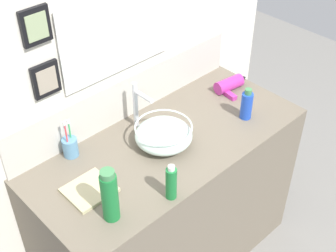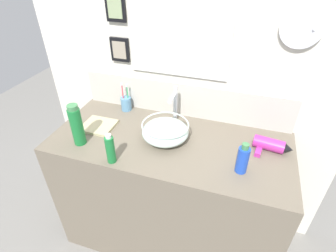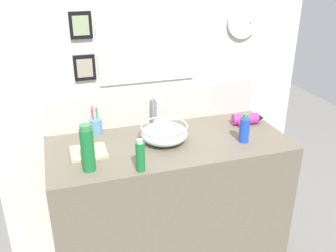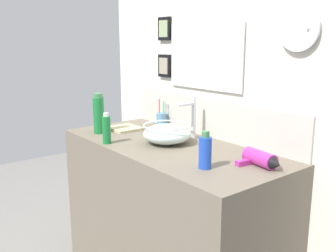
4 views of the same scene
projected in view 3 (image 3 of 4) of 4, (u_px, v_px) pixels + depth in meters
The scene contains 10 objects.
vanity_counter at pixel (169, 206), 2.28m from camera, with size 1.35×0.59×0.87m, color #6B6051.
back_panel at pixel (153, 61), 2.23m from camera, with size 1.94×0.10×2.52m.
glass_bowl_sink at pixel (164, 133), 2.08m from camera, with size 0.26×0.26×0.10m.
faucet at pixel (156, 108), 2.20m from camera, with size 0.02×0.13×0.24m.
hair_drier at pixel (247, 119), 2.32m from camera, with size 0.21×0.14×0.07m.
toothbrush_cup at pixel (96, 126), 2.19m from camera, with size 0.07×0.07×0.20m.
lotion_bottle at pixel (244, 129), 2.08m from camera, with size 0.06×0.06×0.17m.
shampoo_bottle at pixel (88, 148), 1.78m from camera, with size 0.07×0.07×0.24m.
soap_dispenser at pixel (140, 156), 1.79m from camera, with size 0.05×0.05×0.17m.
hand_towel at pixel (89, 152), 1.98m from camera, with size 0.19×0.17×0.02m, color tan.
Camera 3 is at (-0.58, -1.79, 1.82)m, focal length 40.00 mm.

